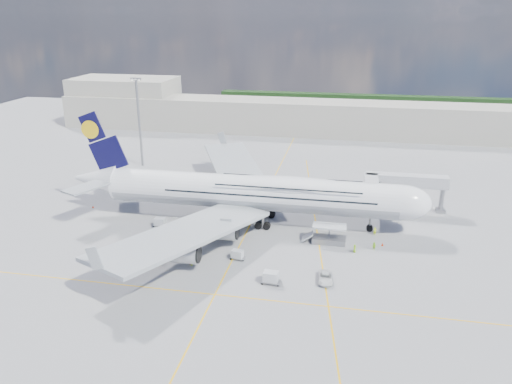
% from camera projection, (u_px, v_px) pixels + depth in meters
% --- Properties ---
extents(ground, '(300.00, 300.00, 0.00)m').
position_uv_depth(ground, '(242.00, 242.00, 98.91)').
color(ground, gray).
rests_on(ground, ground).
extents(taxi_line_main, '(0.25, 220.00, 0.01)m').
position_uv_depth(taxi_line_main, '(242.00, 241.00, 98.91)').
color(taxi_line_main, '#F6B30C').
rests_on(taxi_line_main, ground).
extents(taxi_line_cross, '(120.00, 0.25, 0.01)m').
position_uv_depth(taxi_line_cross, '(215.00, 294.00, 80.47)').
color(taxi_line_cross, '#F6B30C').
rests_on(taxi_line_cross, ground).
extents(taxi_line_diag, '(14.16, 99.06, 0.01)m').
position_uv_depth(taxi_line_diag, '(316.00, 227.00, 105.64)').
color(taxi_line_diag, '#F6B30C').
rests_on(taxi_line_diag, ground).
extents(airliner, '(77.26, 79.15, 23.71)m').
position_uv_depth(airliner, '(253.00, 192.00, 105.74)').
color(airliner, white).
rests_on(airliner, ground).
extents(jet_bridge, '(18.80, 12.10, 8.50)m').
position_uv_depth(jet_bridge, '(393.00, 184.00, 110.55)').
color(jet_bridge, '#B7B7BC').
rests_on(jet_bridge, ground).
extents(cargo_loader, '(8.53, 3.20, 3.67)m').
position_uv_depth(cargo_loader, '(328.00, 237.00, 98.15)').
color(cargo_loader, silver).
rests_on(cargo_loader, ground).
extents(light_mast, '(3.00, 0.70, 25.50)m').
position_uv_depth(light_mast, '(139.00, 121.00, 143.03)').
color(light_mast, gray).
rests_on(light_mast, ground).
extents(terminal, '(180.00, 16.00, 12.00)m').
position_uv_depth(terminal, '(297.00, 117.00, 184.47)').
color(terminal, '#B2AD9E').
rests_on(terminal, ground).
extents(hangar, '(40.00, 22.00, 18.00)m').
position_uv_depth(hangar, '(126.00, 101.00, 200.55)').
color(hangar, '#B2AD9E').
rests_on(hangar, ground).
extents(tree_line, '(160.00, 6.00, 8.00)m').
position_uv_depth(tree_line, '(399.00, 105.00, 219.51)').
color(tree_line, '#193814').
rests_on(tree_line, ground).
extents(dolly_row_a, '(3.71, 2.38, 2.18)m').
position_uv_depth(dolly_row_a, '(121.00, 258.00, 89.95)').
color(dolly_row_a, gray).
rests_on(dolly_row_a, ground).
extents(dolly_row_b, '(2.84, 1.83, 0.39)m').
position_uv_depth(dolly_row_b, '(170.00, 248.00, 95.43)').
color(dolly_row_b, gray).
rests_on(dolly_row_b, ground).
extents(dolly_row_c, '(3.30, 2.60, 1.85)m').
position_uv_depth(dolly_row_c, '(168.00, 235.00, 99.35)').
color(dolly_row_c, gray).
rests_on(dolly_row_c, ground).
extents(dolly_back, '(3.08, 1.71, 1.91)m').
position_uv_depth(dolly_back, '(160.00, 222.00, 105.42)').
color(dolly_back, gray).
rests_on(dolly_back, ground).
extents(dolly_nose_far, '(3.50, 2.04, 2.14)m').
position_uv_depth(dolly_nose_far, '(271.00, 277.00, 83.40)').
color(dolly_nose_far, gray).
rests_on(dolly_nose_far, ground).
extents(dolly_nose_near, '(3.04, 2.00, 1.78)m').
position_uv_depth(dolly_nose_near, '(237.00, 254.00, 91.61)').
color(dolly_nose_near, gray).
rests_on(dolly_nose_near, ground).
extents(baggage_tug, '(3.48, 2.27, 2.00)m').
position_uv_depth(baggage_tug, '(190.00, 240.00, 97.60)').
color(baggage_tug, white).
rests_on(baggage_tug, ground).
extents(catering_truck_inner, '(7.07, 4.29, 3.94)m').
position_uv_depth(catering_truck_inner, '(200.00, 191.00, 121.11)').
color(catering_truck_inner, gray).
rests_on(catering_truck_inner, ground).
extents(catering_truck_outer, '(7.89, 3.59, 4.58)m').
position_uv_depth(catering_truck_outer, '(237.00, 172.00, 134.71)').
color(catering_truck_outer, gray).
rests_on(catering_truck_outer, ground).
extents(service_van, '(2.64, 5.17, 1.40)m').
position_uv_depth(service_van, '(325.00, 278.00, 84.14)').
color(service_van, silver).
rests_on(service_van, ground).
extents(crew_nose, '(0.74, 0.59, 1.76)m').
position_uv_depth(crew_nose, '(375.00, 231.00, 101.43)').
color(crew_nose, '#DCFA1A').
rests_on(crew_nose, ground).
extents(crew_loader, '(1.01, 0.99, 1.64)m').
position_uv_depth(crew_loader, '(374.00, 246.00, 95.08)').
color(crew_loader, '#9FEC18').
rests_on(crew_loader, ground).
extents(crew_wing, '(0.73, 1.10, 1.74)m').
position_uv_depth(crew_wing, '(161.00, 259.00, 90.23)').
color(crew_wing, '#AADC17').
rests_on(crew_wing, ground).
extents(crew_van, '(0.59, 0.82, 1.57)m').
position_uv_depth(crew_van, '(355.00, 248.00, 94.27)').
color(crew_van, '#9DE518').
rests_on(crew_van, ground).
extents(crew_tug, '(1.32, 0.93, 1.85)m').
position_uv_depth(crew_tug, '(191.00, 261.00, 89.25)').
color(crew_tug, '#CEEB18').
rests_on(crew_tug, ground).
extents(cone_nose, '(0.46, 0.46, 0.58)m').
position_uv_depth(cone_nose, '(382.00, 244.00, 97.05)').
color(cone_nose, red).
rests_on(cone_nose, ground).
extents(cone_wing_left_inner, '(0.39, 0.39, 0.50)m').
position_uv_depth(cone_wing_left_inner, '(225.00, 198.00, 121.47)').
color(cone_wing_left_inner, red).
rests_on(cone_wing_left_inner, ground).
extents(cone_wing_left_outer, '(0.44, 0.44, 0.56)m').
position_uv_depth(cone_wing_left_outer, '(230.00, 179.00, 134.59)').
color(cone_wing_left_outer, red).
rests_on(cone_wing_left_outer, ground).
extents(cone_wing_right_inner, '(0.45, 0.45, 0.57)m').
position_uv_depth(cone_wing_right_inner, '(191.00, 262.00, 90.11)').
color(cone_wing_right_inner, red).
rests_on(cone_wing_right_inner, ground).
extents(cone_wing_right_outer, '(0.41, 0.41, 0.52)m').
position_uv_depth(cone_wing_right_outer, '(192.00, 259.00, 91.60)').
color(cone_wing_right_outer, red).
rests_on(cone_wing_right_outer, ground).
extents(cone_tail, '(0.45, 0.45, 0.57)m').
position_uv_depth(cone_tail, '(93.00, 207.00, 115.72)').
color(cone_tail, red).
rests_on(cone_tail, ground).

